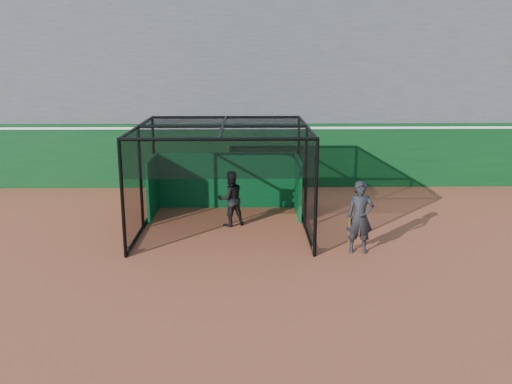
{
  "coord_description": "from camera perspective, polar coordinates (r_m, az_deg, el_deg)",
  "views": [
    {
      "loc": [
        0.28,
        -12.48,
        5.06
      ],
      "look_at": [
        0.51,
        2.0,
        1.4
      ],
      "focal_mm": 38.0,
      "sensor_mm": 36.0,
      "label": 1
    }
  ],
  "objects": [
    {
      "name": "outfield_wall",
      "position": [
        21.31,
        -1.64,
        3.99
      ],
      "size": [
        50.0,
        0.5,
        2.5
      ],
      "color": "#0A3815",
      "rests_on": "ground"
    },
    {
      "name": "batter",
      "position": [
        16.43,
        -2.7,
        -0.69
      ],
      "size": [
        1.01,
        0.91,
        1.69
      ],
      "primitive_type": "imported",
      "rotation": [
        0.0,
        0.0,
        3.55
      ],
      "color": "black",
      "rests_on": "ground"
    },
    {
      "name": "on_deck_player",
      "position": [
        14.38,
        10.89,
        -2.65
      ],
      "size": [
        0.74,
        0.52,
        1.92
      ],
      "color": "black",
      "rests_on": "ground"
    },
    {
      "name": "ground",
      "position": [
        13.47,
        -2.04,
        -7.9
      ],
      "size": [
        120.0,
        120.0,
        0.0
      ],
      "primitive_type": "plane",
      "color": "#98472C",
      "rests_on": "ground"
    },
    {
      "name": "batting_cage",
      "position": [
        16.02,
        -3.44,
        1.44
      ],
      "size": [
        4.97,
        4.92,
        3.07
      ],
      "color": "black",
      "rests_on": "ground"
    },
    {
      "name": "grandstand",
      "position": [
        24.76,
        -1.59,
        12.84
      ],
      "size": [
        50.0,
        7.85,
        8.95
      ],
      "color": "#4C4C4F",
      "rests_on": "ground"
    }
  ]
}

